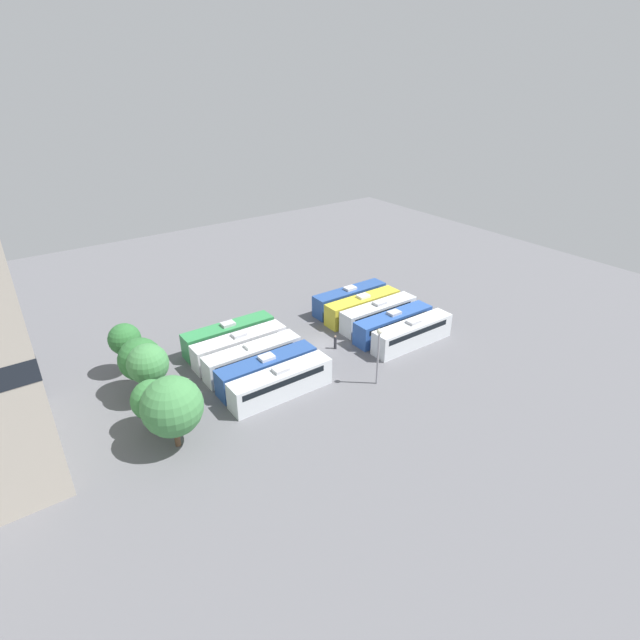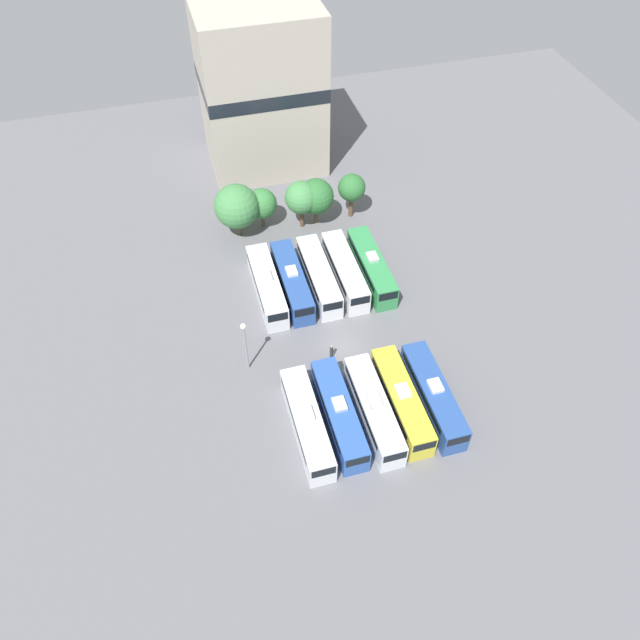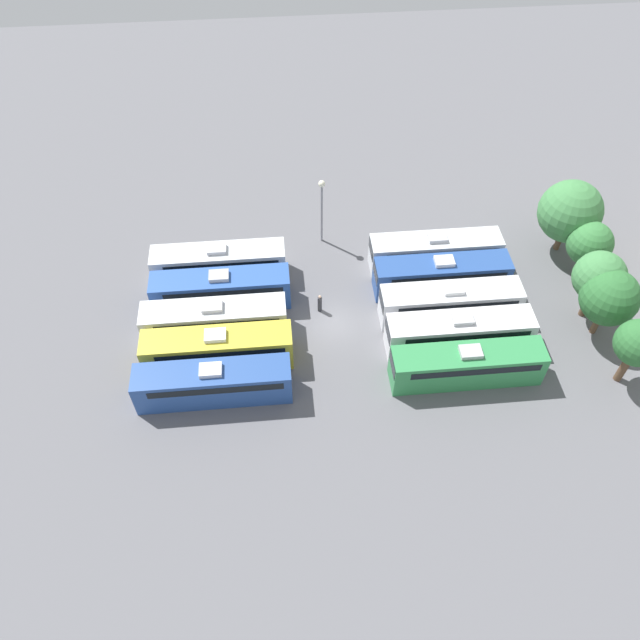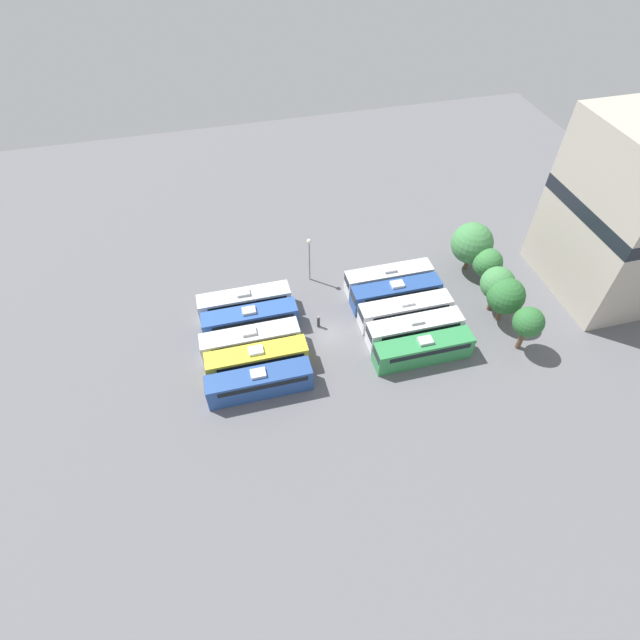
{
  "view_description": "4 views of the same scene",
  "coord_description": "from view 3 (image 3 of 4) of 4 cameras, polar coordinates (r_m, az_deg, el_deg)",
  "views": [
    {
      "loc": [
        -43.51,
        31.48,
        30.63
      ],
      "look_at": [
        0.59,
        -0.28,
        3.25
      ],
      "focal_mm": 28.0,
      "sensor_mm": 36.0,
      "label": 1
    },
    {
      "loc": [
        -13.73,
        -40.25,
        51.26
      ],
      "look_at": [
        -2.0,
        1.95,
        2.72
      ],
      "focal_mm": 35.0,
      "sensor_mm": 36.0,
      "label": 2
    },
    {
      "loc": [
        32.85,
        -4.12,
        39.13
      ],
      "look_at": [
        0.74,
        -1.21,
        1.46
      ],
      "focal_mm": 35.0,
      "sensor_mm": 36.0,
      "label": 3
    },
    {
      "loc": [
        38.47,
        -10.96,
        45.35
      ],
      "look_at": [
        -0.18,
        -1.19,
        2.65
      ],
      "focal_mm": 28.0,
      "sensor_mm": 36.0,
      "label": 4
    }
  ],
  "objects": [
    {
      "name": "ground_plane",
      "position": [
        51.26,
        1.27,
        -0.34
      ],
      "size": [
        115.16,
        115.16,
        0.0
      ],
      "primitive_type": "plane",
      "color": "slate"
    },
    {
      "name": "bus_0",
      "position": [
        54.48,
        -9.18,
        5.23
      ],
      "size": [
        2.53,
        11.39,
        3.39
      ],
      "color": "silver",
      "rests_on": "ground_plane"
    },
    {
      "name": "bus_1",
      "position": [
        52.22,
        -8.99,
        2.82
      ],
      "size": [
        2.53,
        11.39,
        3.39
      ],
      "color": "#2D56A8",
      "rests_on": "ground_plane"
    },
    {
      "name": "bus_2",
      "position": [
        50.04,
        -9.57,
        0.04
      ],
      "size": [
        2.53,
        11.39,
        3.39
      ],
      "color": "silver",
      "rests_on": "ground_plane"
    },
    {
      "name": "bus_3",
      "position": [
        48.15,
        -9.29,
        -2.56
      ],
      "size": [
        2.53,
        11.39,
        3.39
      ],
      "color": "gold",
      "rests_on": "ground_plane"
    },
    {
      "name": "bus_4",
      "position": [
        46.29,
        -9.69,
        -5.66
      ],
      "size": [
        2.53,
        11.39,
        3.39
      ],
      "color": "#284C93",
      "rests_on": "ground_plane"
    },
    {
      "name": "bus_5",
      "position": [
        55.76,
        10.5,
        6.24
      ],
      "size": [
        2.53,
        11.39,
        3.39
      ],
      "color": "silver",
      "rests_on": "ground_plane"
    },
    {
      "name": "bus_6",
      "position": [
        53.75,
        11.09,
        4.11
      ],
      "size": [
        2.53,
        11.39,
        3.39
      ],
      "color": "#284C93",
      "rests_on": "ground_plane"
    },
    {
      "name": "bus_7",
      "position": [
        51.68,
        11.86,
        1.62
      ],
      "size": [
        2.53,
        11.39,
        3.39
      ],
      "color": "silver",
      "rests_on": "ground_plane"
    },
    {
      "name": "bus_8",
      "position": [
        49.75,
        12.65,
        -1.04
      ],
      "size": [
        2.53,
        11.39,
        3.39
      ],
      "color": "silver",
      "rests_on": "ground_plane"
    },
    {
      "name": "bus_9",
      "position": [
        47.87,
        13.32,
        -3.97
      ],
      "size": [
        2.53,
        11.39,
        3.39
      ],
      "color": "#338C4C",
      "rests_on": "ground_plane"
    },
    {
      "name": "worker_person",
      "position": [
        51.59,
        -0.02,
        1.51
      ],
      "size": [
        0.36,
        0.36,
        1.79
      ],
      "color": "#333338",
      "rests_on": "ground_plane"
    },
    {
      "name": "light_pole",
      "position": [
        55.34,
        0.16,
        10.89
      ],
      "size": [
        0.6,
        0.6,
        6.71
      ],
      "color": "gray",
      "rests_on": "ground_plane"
    },
    {
      "name": "tree_0",
      "position": [
        58.82,
        21.89,
        9.18
      ],
      "size": [
        5.48,
        5.48,
        7.05
      ],
      "color": "brown",
      "rests_on": "ground_plane"
    },
    {
      "name": "tree_1",
      "position": [
        57.56,
        23.44,
        6.42
      ],
      "size": [
        3.84,
        3.84,
        5.38
      ],
      "color": "brown",
      "rests_on": "ground_plane"
    },
    {
      "name": "tree_2",
      "position": [
        53.35,
        24.17,
        3.6
      ],
      "size": [
        4.12,
        4.12,
        6.5
      ],
      "color": "brown",
      "rests_on": "ground_plane"
    },
    {
      "name": "tree_3",
      "position": [
        52.53,
        24.96,
        1.87
      ],
      "size": [
        4.48,
        4.48,
        6.34
      ],
      "color": "brown",
      "rests_on": "ground_plane"
    },
    {
      "name": "tree_4",
      "position": [
        49.89,
        27.12,
        -1.93
      ],
      "size": [
        3.49,
        3.49,
        6.14
      ],
      "color": "brown",
      "rests_on": "ground_plane"
    }
  ]
}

